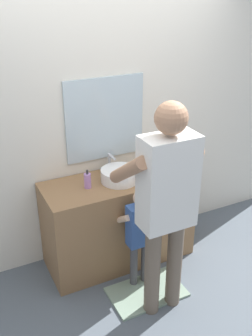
{
  "coord_description": "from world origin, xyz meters",
  "views": [
    {
      "loc": [
        -1.31,
        -2.5,
        2.46
      ],
      "look_at": [
        0.0,
        0.15,
        1.02
      ],
      "focal_mm": 42.35,
      "sensor_mm": 36.0,
      "label": 1
    }
  ],
  "objects_px": {
    "toothbrush_cup": "(146,166)",
    "soap_bottle": "(88,181)",
    "child_toddler": "(139,230)",
    "adult_parent": "(166,195)"
  },
  "relations": [
    {
      "from": "toothbrush_cup",
      "to": "child_toddler",
      "type": "height_order",
      "value": "toothbrush_cup"
    },
    {
      "from": "toothbrush_cup",
      "to": "child_toddler",
      "type": "bearing_deg",
      "value": -123.58
    },
    {
      "from": "soap_bottle",
      "to": "child_toddler",
      "type": "xyz_separation_m",
      "value": [
        0.29,
        -0.39,
        -0.35
      ]
    },
    {
      "from": "toothbrush_cup",
      "to": "soap_bottle",
      "type": "bearing_deg",
      "value": -173.6
    },
    {
      "from": "adult_parent",
      "to": "soap_bottle",
      "type": "bearing_deg",
      "value": 115.52
    },
    {
      "from": "toothbrush_cup",
      "to": "child_toddler",
      "type": "distance_m",
      "value": 0.64
    },
    {
      "from": "child_toddler",
      "to": "adult_parent",
      "type": "bearing_deg",
      "value": -82.36
    },
    {
      "from": "soap_bottle",
      "to": "child_toddler",
      "type": "bearing_deg",
      "value": -53.04
    },
    {
      "from": "soap_bottle",
      "to": "adult_parent",
      "type": "bearing_deg",
      "value": -64.48
    },
    {
      "from": "adult_parent",
      "to": "toothbrush_cup",
      "type": "bearing_deg",
      "value": 71.24
    }
  ]
}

